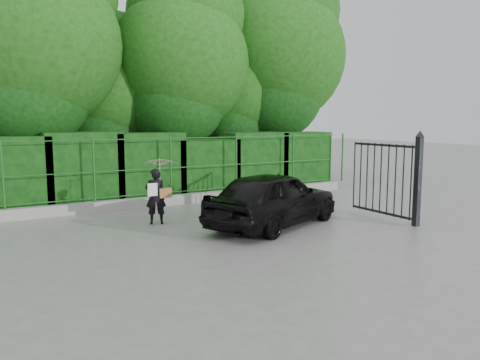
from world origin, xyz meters
TOP-DOWN VIEW (x-y plane):
  - ground at (0.00, 0.00)m, footprint 80.00×80.00m
  - kerb at (0.00, 4.50)m, footprint 14.00×0.25m
  - fence at (0.22, 4.50)m, footprint 14.13×0.06m
  - hedge at (0.09, 5.50)m, footprint 14.20×1.20m
  - trees at (1.14, 7.74)m, footprint 17.10×6.15m
  - gate at (4.60, -0.72)m, footprint 0.22×2.33m
  - woman at (-0.79, 2.26)m, footprint 0.90×0.91m
  - car at (1.55, 0.56)m, footprint 4.39×3.05m

SIDE VIEW (x-z plane):
  - ground at x=0.00m, z-range 0.00..0.00m
  - kerb at x=0.00m, z-range 0.00..0.30m
  - car at x=1.55m, z-range 0.00..1.39m
  - hedge at x=0.09m, z-range -0.07..2.18m
  - woman at x=-0.79m, z-range 0.27..1.94m
  - gate at x=4.60m, z-range 0.01..2.37m
  - fence at x=0.22m, z-range 0.30..2.10m
  - trees at x=1.14m, z-range 0.58..8.66m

